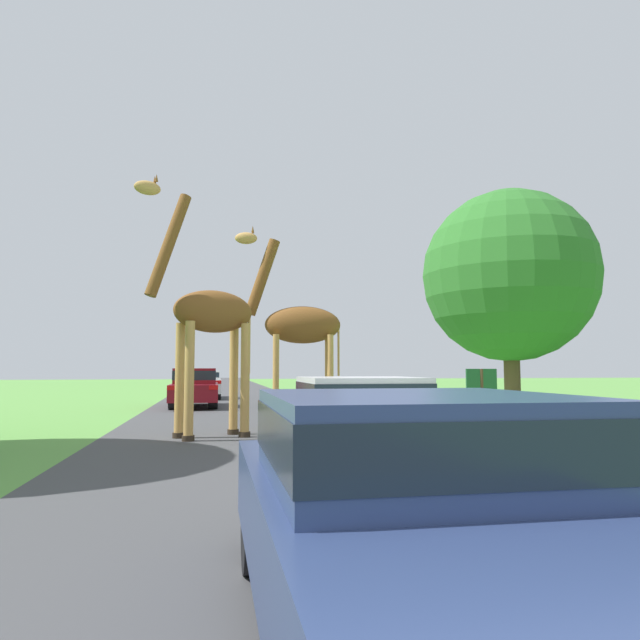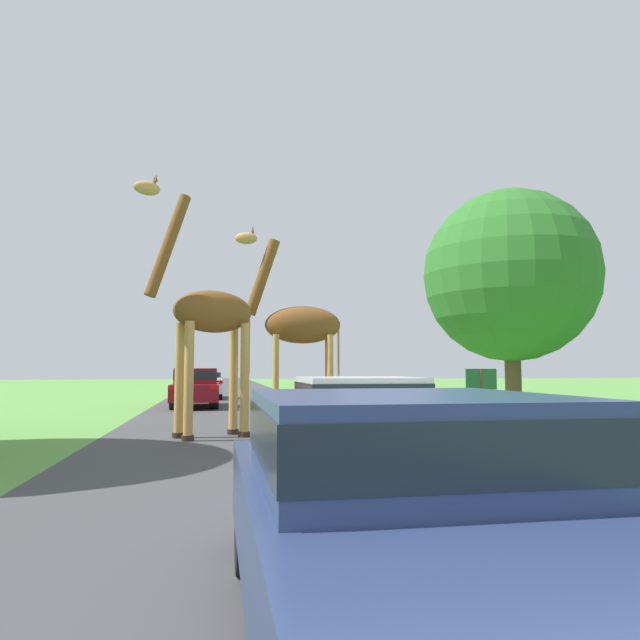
{
  "view_description": "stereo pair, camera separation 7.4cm",
  "coord_description": "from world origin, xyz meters",
  "px_view_note": "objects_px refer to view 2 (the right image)",
  "views": [
    {
      "loc": [
        -0.86,
        0.62,
        1.5
      ],
      "look_at": [
        1.75,
        14.73,
        2.71
      ],
      "focal_mm": 32.0,
      "sensor_mm": 36.0,
      "label": 1
    },
    {
      "loc": [
        -0.79,
        0.61,
        1.5
      ],
      "look_at": [
        1.75,
        14.73,
        2.71
      ],
      "focal_mm": 32.0,
      "sensor_mm": 36.0,
      "label": 2
    }
  ],
  "objects_px": {
    "giraffe_near_road": "(298,326)",
    "giraffe_companion": "(208,321)",
    "car_queue_left": "(196,386)",
    "sign_post": "(481,390)",
    "tree_left_edge": "(510,276)",
    "car_lead_maroon": "(407,506)",
    "car_queue_right": "(359,418)",
    "car_far_ahead": "(202,383)"
  },
  "relations": [
    {
      "from": "tree_left_edge",
      "to": "sign_post",
      "type": "height_order",
      "value": "tree_left_edge"
    },
    {
      "from": "giraffe_companion",
      "to": "sign_post",
      "type": "bearing_deg",
      "value": -123.52
    },
    {
      "from": "car_queue_left",
      "to": "car_far_ahead",
      "type": "distance_m",
      "value": 6.26
    },
    {
      "from": "car_lead_maroon",
      "to": "tree_left_edge",
      "type": "xyz_separation_m",
      "value": [
        8.23,
        13.71,
        3.75
      ]
    },
    {
      "from": "car_lead_maroon",
      "to": "car_queue_left",
      "type": "xyz_separation_m",
      "value": [
        -1.87,
        19.53,
        0.07
      ]
    },
    {
      "from": "car_queue_right",
      "to": "sign_post",
      "type": "height_order",
      "value": "sign_post"
    },
    {
      "from": "giraffe_near_road",
      "to": "car_far_ahead",
      "type": "bearing_deg",
      "value": 16.09
    },
    {
      "from": "giraffe_near_road",
      "to": "tree_left_edge",
      "type": "relative_size",
      "value": 0.7
    },
    {
      "from": "giraffe_near_road",
      "to": "sign_post",
      "type": "bearing_deg",
      "value": -120.81
    },
    {
      "from": "giraffe_companion",
      "to": "car_far_ahead",
      "type": "height_order",
      "value": "giraffe_companion"
    },
    {
      "from": "giraffe_near_road",
      "to": "giraffe_companion",
      "type": "bearing_deg",
      "value": 129.79
    },
    {
      "from": "car_lead_maroon",
      "to": "sign_post",
      "type": "xyz_separation_m",
      "value": [
        4.51,
        8.32,
        0.32
      ]
    },
    {
      "from": "giraffe_near_road",
      "to": "car_queue_right",
      "type": "bearing_deg",
      "value": -171.85
    },
    {
      "from": "car_queue_left",
      "to": "sign_post",
      "type": "distance_m",
      "value": 12.91
    },
    {
      "from": "giraffe_companion",
      "to": "car_queue_right",
      "type": "xyz_separation_m",
      "value": [
        2.41,
        -3.88,
        -1.82
      ]
    },
    {
      "from": "car_lead_maroon",
      "to": "car_queue_right",
      "type": "bearing_deg",
      "value": 78.59
    },
    {
      "from": "car_far_ahead",
      "to": "giraffe_near_road",
      "type": "bearing_deg",
      "value": -79.64
    },
    {
      "from": "tree_left_edge",
      "to": "sign_post",
      "type": "bearing_deg",
      "value": -124.58
    },
    {
      "from": "giraffe_near_road",
      "to": "car_far_ahead",
      "type": "distance_m",
      "value": 15.16
    },
    {
      "from": "car_queue_left",
      "to": "tree_left_edge",
      "type": "distance_m",
      "value": 12.22
    },
    {
      "from": "giraffe_near_road",
      "to": "tree_left_edge",
      "type": "height_order",
      "value": "tree_left_edge"
    },
    {
      "from": "giraffe_near_road",
      "to": "car_queue_right",
      "type": "distance_m",
      "value": 5.66
    },
    {
      "from": "car_queue_right",
      "to": "car_far_ahead",
      "type": "distance_m",
      "value": 20.37
    },
    {
      "from": "giraffe_near_road",
      "to": "car_far_ahead",
      "type": "relative_size",
      "value": 1.19
    },
    {
      "from": "tree_left_edge",
      "to": "giraffe_near_road",
      "type": "bearing_deg",
      "value": -159.55
    },
    {
      "from": "giraffe_near_road",
      "to": "tree_left_edge",
      "type": "xyz_separation_m",
      "value": [
        7.32,
        2.73,
        1.93
      ]
    },
    {
      "from": "car_queue_left",
      "to": "tree_left_edge",
      "type": "bearing_deg",
      "value": -29.96
    },
    {
      "from": "giraffe_near_road",
      "to": "car_far_ahead",
      "type": "xyz_separation_m",
      "value": [
        -2.71,
        14.81,
        -1.8
      ]
    },
    {
      "from": "car_queue_right",
      "to": "sign_post",
      "type": "xyz_separation_m",
      "value": [
        3.37,
        2.69,
        0.32
      ]
    },
    {
      "from": "giraffe_companion",
      "to": "car_lead_maroon",
      "type": "relative_size",
      "value": 1.39
    },
    {
      "from": "car_queue_right",
      "to": "sign_post",
      "type": "distance_m",
      "value": 4.32
    },
    {
      "from": "car_lead_maroon",
      "to": "giraffe_near_road",
      "type": "bearing_deg",
      "value": 85.26
    },
    {
      "from": "giraffe_near_road",
      "to": "car_queue_left",
      "type": "distance_m",
      "value": 9.16
    },
    {
      "from": "car_far_ahead",
      "to": "tree_left_edge",
      "type": "bearing_deg",
      "value": -50.3
    },
    {
      "from": "giraffe_near_road",
      "to": "car_queue_right",
      "type": "xyz_separation_m",
      "value": [
        0.23,
        -5.36,
        -1.82
      ]
    },
    {
      "from": "car_lead_maroon",
      "to": "tree_left_edge",
      "type": "distance_m",
      "value": 16.43
    },
    {
      "from": "sign_post",
      "to": "car_far_ahead",
      "type": "bearing_deg",
      "value": 109.84
    },
    {
      "from": "car_queue_left",
      "to": "sign_post",
      "type": "bearing_deg",
      "value": -60.37
    },
    {
      "from": "car_queue_right",
      "to": "car_far_ahead",
      "type": "bearing_deg",
      "value": 98.27
    },
    {
      "from": "giraffe_companion",
      "to": "tree_left_edge",
      "type": "relative_size",
      "value": 0.77
    },
    {
      "from": "tree_left_edge",
      "to": "giraffe_companion",
      "type": "bearing_deg",
      "value": -156.13
    },
    {
      "from": "car_lead_maroon",
      "to": "car_far_ahead",
      "type": "height_order",
      "value": "car_lead_maroon"
    }
  ]
}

